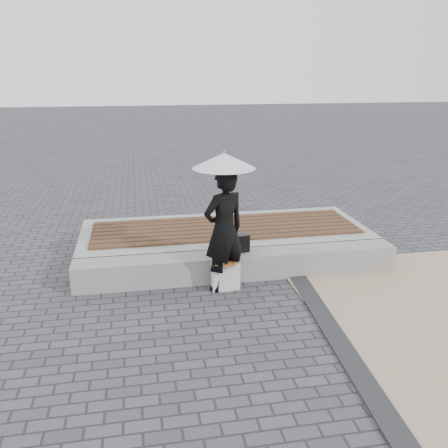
{
  "coord_description": "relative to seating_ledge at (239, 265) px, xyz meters",
  "views": [
    {
      "loc": [
        -1.49,
        -5.15,
        3.08
      ],
      "look_at": [
        -0.31,
        1.23,
        1.0
      ],
      "focal_mm": 38.68,
      "sensor_mm": 36.0,
      "label": 1
    }
  ],
  "objects": [
    {
      "name": "ground",
      "position": [
        0.0,
        -1.6,
        -0.2
      ],
      "size": [
        80.0,
        80.0,
        0.0
      ],
      "primitive_type": "plane",
      "color": "#46464B",
      "rests_on": "ground"
    },
    {
      "name": "edging_band",
      "position": [
        0.75,
        -2.1,
        -0.18
      ],
      "size": [
        0.61,
        5.2,
        0.04
      ],
      "primitive_type": "cube",
      "rotation": [
        0.0,
        0.0,
        -0.07
      ],
      "color": "#29292B",
      "rests_on": "ground"
    },
    {
      "name": "seating_ledge",
      "position": [
        0.0,
        0.0,
        0.0
      ],
      "size": [
        5.0,
        0.45,
        0.4
      ],
      "primitive_type": "cube",
      "color": "gray",
      "rests_on": "ground"
    },
    {
      "name": "timber_platform",
      "position": [
        0.0,
        1.2,
        0.0
      ],
      "size": [
        5.0,
        2.0,
        0.4
      ],
      "primitive_type": "cube",
      "color": "#AEAEA8",
      "rests_on": "ground"
    },
    {
      "name": "timber_decking",
      "position": [
        0.0,
        1.2,
        0.22
      ],
      "size": [
        4.6,
        1.4,
        0.04
      ],
      "primitive_type": null,
      "color": "brown",
      "rests_on": "timber_platform"
    },
    {
      "name": "woman",
      "position": [
        -0.31,
        -0.37,
        0.7
      ],
      "size": [
        0.78,
        0.67,
        1.81
      ],
      "primitive_type": "imported",
      "rotation": [
        0.0,
        0.0,
        3.57
      ],
      "color": "black",
      "rests_on": "ground"
    },
    {
      "name": "parasol",
      "position": [
        -0.31,
        -0.37,
        1.7
      ],
      "size": [
        0.87,
        0.87,
        1.11
      ],
      "rotation": [
        0.0,
        0.0,
        0.23
      ],
      "color": "#B9B8BE",
      "rests_on": "ground"
    },
    {
      "name": "handbag",
      "position": [
        -0.04,
        0.04,
        0.34
      ],
      "size": [
        0.41,
        0.2,
        0.27
      ],
      "primitive_type": "cube",
      "rotation": [
        0.0,
        0.0,
        0.16
      ],
      "color": "black",
      "rests_on": "seating_ledge"
    },
    {
      "name": "canvas_tote",
      "position": [
        -0.29,
        -0.4,
        0.01
      ],
      "size": [
        0.41,
        0.19,
        0.42
      ],
      "primitive_type": "cube",
      "rotation": [
        0.0,
        0.0,
        0.04
      ],
      "color": "silver",
      "rests_on": "ground"
    },
    {
      "name": "magazine",
      "position": [
        -0.29,
        -0.45,
        0.23
      ],
      "size": [
        0.34,
        0.29,
        0.01
      ],
      "primitive_type": "cube",
      "rotation": [
        0.0,
        0.0,
        -0.31
      ],
      "color": "red",
      "rests_on": "canvas_tote"
    }
  ]
}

